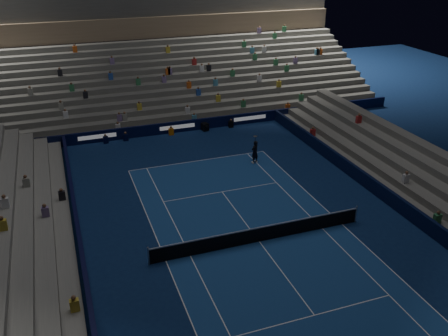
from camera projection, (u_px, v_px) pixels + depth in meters
ground at (259, 242)px, 27.78m from camera, size 90.00×90.00×0.00m
court_surface at (259, 241)px, 27.78m from camera, size 10.97×23.77×0.01m
sponsor_barrier_far at (177, 127)px, 43.30m from camera, size 44.00×0.25×1.00m
sponsor_barrier_east at (401, 206)px, 30.52m from camera, size 0.25×37.00×1.00m
sponsor_barrier_west at (84, 270)px, 24.61m from camera, size 0.25×37.00×1.00m
grandstand_main at (153, 71)px, 50.07m from camera, size 44.00×15.20×11.20m
grandstand_east at (446, 191)px, 31.40m from camera, size 5.00×37.00×2.50m
grandstand_west at (9, 278)px, 23.37m from camera, size 5.00×37.00×2.50m
tennis_net at (259, 234)px, 27.56m from camera, size 12.90×0.10×1.10m
tennis_player at (255, 152)px, 37.19m from camera, size 0.78×0.67×1.82m
broadcast_camera at (205, 127)px, 43.73m from camera, size 0.64×1.04×0.69m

